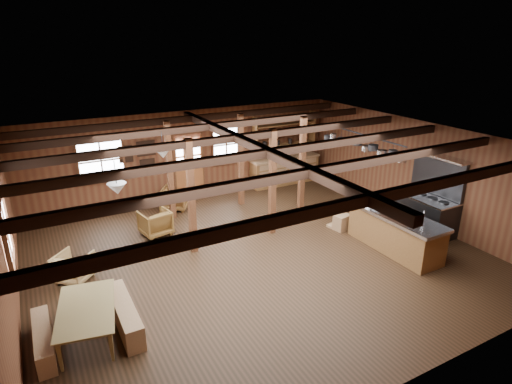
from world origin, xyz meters
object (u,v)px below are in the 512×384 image
armchair_c (74,267)px  dining_table (90,322)px  commercial_range (426,208)px  armchair_a (155,223)px  kitchen_island (395,231)px  armchair_b (175,198)px

armchair_c → dining_table: bearing=133.3°
armchair_c → commercial_range: bearing=-149.3°
dining_table → commercial_range: bearing=-77.7°
commercial_range → armchair_a: commercial_range is taller
kitchen_island → armchair_c: kitchen_island is taller
kitchen_island → commercial_range: 1.58m
kitchen_island → armchair_a: size_ratio=3.42×
dining_table → armchair_b: (3.18, 4.89, 0.05)m
dining_table → armchair_a: size_ratio=2.27×
armchair_a → armchair_c: (-2.16, -1.35, -0.02)m
armchair_b → armchair_c: bearing=74.8°
armchair_b → armchair_c: (-3.19, -2.80, -0.03)m
armchair_a → armchair_c: armchair_a is taller
commercial_range → armchair_b: 7.12m
armchair_a → kitchen_island: bearing=133.3°
commercial_range → armchair_a: (-6.40, 3.22, -0.33)m
armchair_a → dining_table: bearing=47.8°
dining_table → armchair_b: armchair_b is taller
commercial_range → armchair_c: 8.76m
kitchen_island → armchair_a: bearing=142.8°
commercial_range → armchair_b: size_ratio=2.76×
kitchen_island → armchair_c: size_ratio=3.63×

